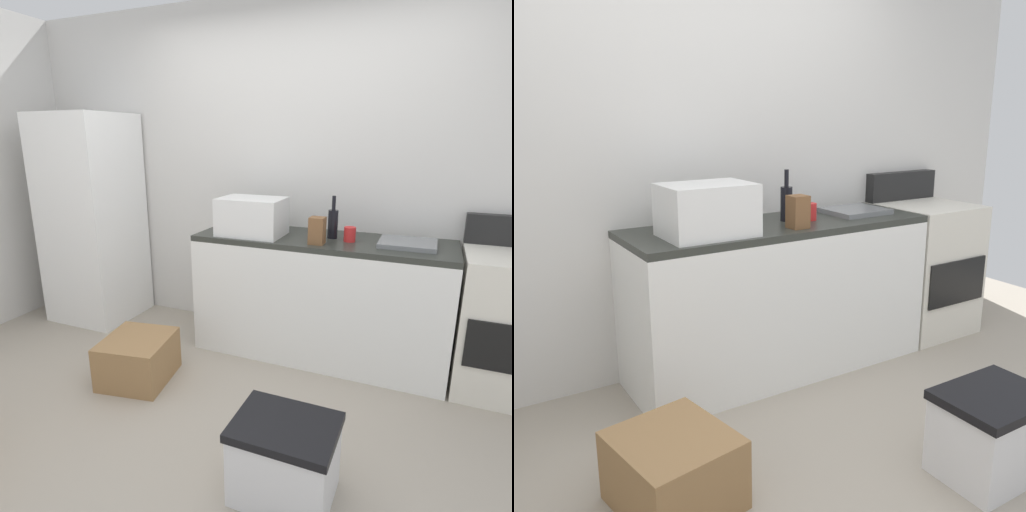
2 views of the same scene
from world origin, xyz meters
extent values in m
plane|color=#9E9384|center=(0.00, 0.00, 0.00)|extent=(6.00, 6.00, 0.00)
cube|color=silver|center=(0.00, 1.55, 1.30)|extent=(5.00, 0.10, 2.60)
cube|color=white|center=(0.30, 1.20, 0.43)|extent=(1.80, 0.60, 0.86)
cube|color=#2D302B|center=(0.30, 1.20, 0.88)|extent=(1.80, 0.60, 0.04)
cube|color=silver|center=(1.52, 1.20, 0.45)|extent=(0.60, 0.60, 0.90)
cube|color=black|center=(1.52, 0.90, 0.42)|extent=(0.52, 0.02, 0.30)
cube|color=black|center=(1.52, 1.46, 1.00)|extent=(0.60, 0.08, 0.20)
cube|color=white|center=(-0.20, 1.10, 1.04)|extent=(0.46, 0.34, 0.27)
cube|color=slate|center=(0.87, 1.20, 0.92)|extent=(0.36, 0.32, 0.03)
cylinder|color=black|center=(0.37, 1.22, 1.00)|extent=(0.07, 0.07, 0.20)
cylinder|color=black|center=(0.37, 1.22, 1.15)|extent=(0.03, 0.03, 0.10)
cylinder|color=red|center=(0.50, 1.17, 0.95)|extent=(0.08, 0.08, 0.10)
cube|color=brown|center=(0.31, 1.02, 0.99)|extent=(0.10, 0.10, 0.18)
cube|color=olive|center=(-0.72, 0.37, 0.15)|extent=(0.49, 0.52, 0.30)
cube|color=silver|center=(0.50, -0.16, 0.17)|extent=(0.44, 0.34, 0.34)
cube|color=black|center=(0.50, -0.16, 0.36)|extent=(0.46, 0.36, 0.04)
camera|label=1|loc=(1.00, -1.67, 1.59)|focal=29.64mm
camera|label=2|loc=(-1.42, -1.46, 1.53)|focal=39.30mm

